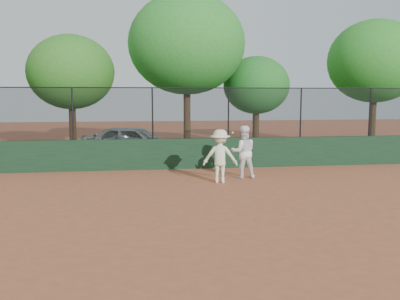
{
  "coord_description": "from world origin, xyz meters",
  "views": [
    {
      "loc": [
        -1.19,
        -11.34,
        2.86
      ],
      "look_at": [
        0.8,
        2.2,
        1.2
      ],
      "focal_mm": 40.0,
      "sensor_mm": 36.0,
      "label": 1
    }
  ],
  "objects": [
    {
      "name": "grass_strip",
      "position": [
        0.0,
        12.0,
        0.0
      ],
      "size": [
        36.0,
        12.0,
        0.01
      ],
      "primitive_type": "cube",
      "color": "#244816",
      "rests_on": "ground"
    },
    {
      "name": "tree_3",
      "position": [
        5.38,
        12.3,
        3.43
      ],
      "size": [
        3.61,
        3.28,
        5.0
      ],
      "color": "#402A15",
      "rests_on": "ground"
    },
    {
      "name": "ground",
      "position": [
        0.0,
        0.0,
        0.0
      ],
      "size": [
        80.0,
        80.0,
        0.0
      ],
      "primitive_type": "plane",
      "color": "#AC5837",
      "rests_on": "ground"
    },
    {
      "name": "player_second",
      "position": [
        2.56,
        3.75,
        0.92
      ],
      "size": [
        0.92,
        0.74,
        1.84
      ],
      "primitive_type": "imported",
      "rotation": [
        0.0,
        0.0,
        3.1
      ],
      "color": "white",
      "rests_on": "ground"
    },
    {
      "name": "tree_2",
      "position": [
        1.45,
        11.16,
        5.43
      ],
      "size": [
        5.84,
        5.31,
        7.96
      ],
      "color": "#472E19",
      "rests_on": "ground"
    },
    {
      "name": "tree_1",
      "position": [
        -4.38,
        12.46,
        4.07
      ],
      "size": [
        4.41,
        4.01,
        5.99
      ],
      "color": "#3E2715",
      "rests_on": "ground"
    },
    {
      "name": "back_wall",
      "position": [
        0.0,
        6.0,
        0.6
      ],
      "size": [
        26.0,
        0.2,
        1.2
      ],
      "primitive_type": "cube",
      "color": "#193820",
      "rests_on": "ground"
    },
    {
      "name": "player_main",
      "position": [
        1.59,
        3.0,
        0.88
      ],
      "size": [
        1.27,
        0.91,
        1.77
      ],
      "color": "#ECEFCB",
      "rests_on": "ground"
    },
    {
      "name": "parked_car",
      "position": [
        -1.21,
        8.58,
        0.79
      ],
      "size": [
        4.99,
        3.23,
        1.58
      ],
      "primitive_type": "imported",
      "rotation": [
        0.0,
        0.0,
        1.25
      ],
      "color": "#A8AEB2",
      "rests_on": "ground"
    },
    {
      "name": "tree_4",
      "position": [
        11.23,
        10.58,
        4.64
      ],
      "size": [
        4.96,
        4.51,
        6.8
      ],
      "color": "#422B17",
      "rests_on": "ground"
    },
    {
      "name": "fence_assembly",
      "position": [
        -0.03,
        6.0,
        2.24
      ],
      "size": [
        26.0,
        0.06,
        2.0
      ],
      "color": "black",
      "rests_on": "back_wall"
    }
  ]
}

